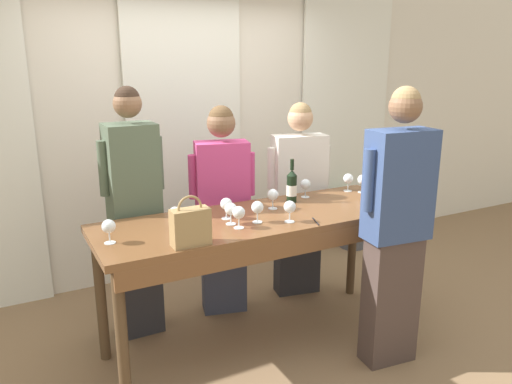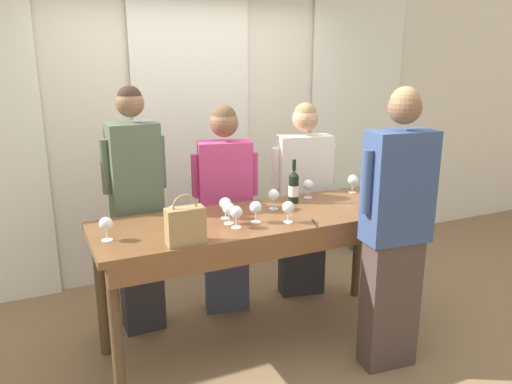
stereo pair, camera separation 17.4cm
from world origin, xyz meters
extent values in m
plane|color=#846647|center=(0.00, 0.00, 0.00)|extent=(18.00, 18.00, 0.00)
cube|color=silver|center=(0.00, 1.51, 1.40)|extent=(12.00, 0.06, 2.80)
cube|color=white|center=(0.00, 1.45, 1.34)|extent=(1.09, 0.03, 2.69)
cube|color=white|center=(1.81, 1.45, 1.34)|extent=(1.09, 0.03, 2.69)
cube|color=brown|center=(0.00, 0.00, 0.94)|extent=(2.26, 0.75, 0.05)
cube|color=brown|center=(0.00, -0.36, 0.85)|extent=(2.17, 0.03, 0.12)
cylinder|color=#4C3823|center=(-1.06, -0.30, 0.46)|extent=(0.07, 0.07, 0.91)
cylinder|color=#4C3823|center=(1.06, -0.30, 0.46)|extent=(0.07, 0.07, 0.91)
cylinder|color=#4C3823|center=(-1.06, 0.30, 0.46)|extent=(0.07, 0.07, 0.91)
cylinder|color=#4C3823|center=(1.06, 0.30, 0.46)|extent=(0.07, 0.07, 0.91)
cylinder|color=black|center=(0.36, 0.19, 1.06)|extent=(0.08, 0.08, 0.20)
cone|color=black|center=(0.36, 0.19, 1.19)|extent=(0.08, 0.08, 0.04)
cylinder|color=black|center=(0.36, 0.19, 1.25)|extent=(0.03, 0.03, 0.08)
cylinder|color=white|center=(0.36, 0.19, 1.05)|extent=(0.08, 0.08, 0.08)
cube|color=#997A4C|center=(-0.62, -0.30, 1.07)|extent=(0.22, 0.10, 0.22)
torus|color=#997A4C|center=(-0.62, -0.30, 1.19)|extent=(0.15, 0.01, 0.15)
cylinder|color=white|center=(0.85, -0.16, 0.96)|extent=(0.07, 0.07, 0.00)
cylinder|color=white|center=(0.85, -0.16, 1.00)|extent=(0.01, 0.01, 0.07)
sphere|color=white|center=(0.85, -0.16, 1.06)|extent=(0.08, 0.08, 0.08)
cylinder|color=white|center=(-0.09, -0.12, 0.96)|extent=(0.07, 0.07, 0.00)
cylinder|color=white|center=(-0.09, -0.12, 1.00)|extent=(0.01, 0.01, 0.07)
sphere|color=white|center=(-0.09, -0.12, 1.06)|extent=(0.08, 0.08, 0.08)
sphere|color=maroon|center=(-0.09, -0.12, 1.05)|extent=(0.05, 0.05, 0.05)
cylinder|color=white|center=(0.15, 0.10, 0.96)|extent=(0.07, 0.07, 0.00)
cylinder|color=white|center=(0.15, 0.10, 1.00)|extent=(0.01, 0.01, 0.07)
sphere|color=white|center=(0.15, 0.10, 1.06)|extent=(0.08, 0.08, 0.08)
sphere|color=maroon|center=(0.15, 0.10, 1.05)|extent=(0.05, 0.05, 0.05)
cylinder|color=white|center=(-0.61, 0.01, 0.96)|extent=(0.07, 0.07, 0.00)
cylinder|color=white|center=(-0.61, 0.01, 1.00)|extent=(0.01, 0.01, 0.07)
sphere|color=white|center=(-0.61, 0.01, 1.06)|extent=(0.08, 0.08, 0.08)
sphere|color=maroon|center=(-0.61, 0.01, 1.05)|extent=(0.05, 0.05, 0.05)
cylinder|color=white|center=(-0.26, -0.07, 0.96)|extent=(0.07, 0.07, 0.00)
cylinder|color=white|center=(-0.26, -0.07, 1.00)|extent=(0.01, 0.01, 0.07)
sphere|color=white|center=(-0.26, -0.07, 1.06)|extent=(0.08, 0.08, 0.08)
cylinder|color=white|center=(-1.03, -0.05, 0.96)|extent=(0.07, 0.07, 0.00)
cylinder|color=white|center=(-1.03, -0.05, 1.00)|extent=(0.01, 0.01, 0.07)
sphere|color=white|center=(-1.03, -0.05, 1.06)|extent=(0.08, 0.08, 0.08)
cylinder|color=white|center=(-0.24, 0.05, 0.96)|extent=(0.07, 0.07, 0.00)
cylinder|color=white|center=(-0.24, 0.05, 1.00)|extent=(0.01, 0.01, 0.07)
sphere|color=white|center=(-0.24, 0.05, 1.06)|extent=(0.08, 0.08, 0.08)
sphere|color=maroon|center=(-0.24, 0.05, 1.05)|extent=(0.05, 0.05, 0.05)
cylinder|color=white|center=(1.01, 0.16, 0.96)|extent=(0.07, 0.07, 0.00)
cylinder|color=white|center=(1.01, 0.16, 1.00)|extent=(0.01, 0.01, 0.07)
sphere|color=white|center=(1.01, 0.16, 1.06)|extent=(0.08, 0.08, 0.08)
sphere|color=maroon|center=(1.01, 0.16, 1.05)|extent=(0.05, 0.05, 0.05)
cylinder|color=white|center=(0.52, 0.25, 0.96)|extent=(0.07, 0.07, 0.00)
cylinder|color=white|center=(0.52, 0.25, 1.00)|extent=(0.01, 0.01, 0.07)
sphere|color=white|center=(0.52, 0.25, 1.06)|extent=(0.08, 0.08, 0.08)
cylinder|color=white|center=(0.93, 0.24, 0.96)|extent=(0.07, 0.07, 0.00)
cylinder|color=white|center=(0.93, 0.24, 1.00)|extent=(0.01, 0.01, 0.07)
sphere|color=white|center=(0.93, 0.24, 1.06)|extent=(0.08, 0.08, 0.08)
cylinder|color=white|center=(0.10, -0.21, 0.96)|extent=(0.07, 0.07, 0.00)
cylinder|color=white|center=(0.10, -0.21, 1.00)|extent=(0.01, 0.01, 0.07)
sphere|color=white|center=(0.10, -0.21, 1.06)|extent=(0.08, 0.08, 0.08)
sphere|color=maroon|center=(0.10, -0.21, 1.05)|extent=(0.05, 0.05, 0.05)
cylinder|color=white|center=(-0.25, -0.16, 0.96)|extent=(0.07, 0.07, 0.00)
cylinder|color=white|center=(-0.25, -0.16, 1.00)|extent=(0.01, 0.01, 0.07)
sphere|color=white|center=(-0.25, -0.16, 1.06)|extent=(0.08, 0.08, 0.08)
sphere|color=maroon|center=(-0.25, -0.16, 1.05)|extent=(0.05, 0.05, 0.05)
cylinder|color=black|center=(0.25, -0.29, 0.96)|extent=(0.05, 0.14, 0.01)
cube|color=#28282D|center=(-0.73, 0.56, 0.44)|extent=(0.29, 0.24, 0.88)
cube|color=#4C5B47|center=(-0.73, 0.56, 1.23)|extent=(0.35, 0.28, 0.70)
sphere|color=brown|center=(-0.73, 0.56, 1.71)|extent=(0.19, 0.19, 0.19)
sphere|color=#332319|center=(-0.73, 0.56, 1.74)|extent=(0.17, 0.17, 0.17)
cylinder|color=#4C5B47|center=(-0.54, 0.56, 1.28)|extent=(0.07, 0.07, 0.38)
cylinder|color=#4C5B47|center=(-0.92, 0.55, 1.28)|extent=(0.07, 0.07, 0.38)
cube|color=#383D51|center=(-0.04, 0.56, 0.39)|extent=(0.38, 0.27, 0.78)
cube|color=#C63D7A|center=(-0.04, 0.56, 1.09)|extent=(0.45, 0.31, 0.62)
sphere|color=brown|center=(-0.04, 0.56, 1.54)|extent=(0.22, 0.22, 0.22)
sphere|color=brown|center=(-0.04, 0.56, 1.57)|extent=(0.19, 0.19, 0.19)
cylinder|color=#C63D7A|center=(0.18, 0.50, 1.13)|extent=(0.09, 0.09, 0.34)
cylinder|color=#C63D7A|center=(-0.26, 0.61, 1.13)|extent=(0.09, 0.09, 0.34)
cube|color=#28282D|center=(0.66, 0.56, 0.39)|extent=(0.40, 0.24, 0.78)
cube|color=silver|center=(0.66, 0.56, 1.09)|extent=(0.47, 0.28, 0.62)
sphere|color=tan|center=(0.66, 0.56, 1.53)|extent=(0.21, 0.21, 0.21)
sphere|color=#93754C|center=(0.66, 0.56, 1.57)|extent=(0.18, 0.18, 0.18)
cylinder|color=silver|center=(0.90, 0.51, 1.13)|extent=(0.08, 0.08, 0.34)
cylinder|color=silver|center=(0.42, 0.60, 1.13)|extent=(0.08, 0.08, 0.34)
cube|color=#473833|center=(0.65, -0.61, 0.44)|extent=(0.37, 0.22, 0.89)
cube|color=#334775|center=(0.65, -0.61, 1.24)|extent=(0.44, 0.26, 0.70)
sphere|color=brown|center=(0.65, -0.61, 1.73)|extent=(0.20, 0.20, 0.20)
sphere|color=#93754C|center=(0.65, -0.61, 1.76)|extent=(0.18, 0.18, 0.18)
cylinder|color=#334775|center=(0.43, -0.59, 1.29)|extent=(0.08, 0.08, 0.39)
cylinder|color=#334775|center=(0.88, -0.64, 1.29)|extent=(0.08, 0.08, 0.39)
cylinder|color=#4C4C51|center=(1.78, 1.18, 0.12)|extent=(0.28, 0.28, 0.24)
ellipsoid|color=#38753D|center=(1.78, 1.18, 0.43)|extent=(0.29, 0.29, 0.41)
camera|label=1|loc=(-1.55, -2.87, 2.01)|focal=35.00mm
camera|label=2|loc=(-1.40, -2.95, 2.01)|focal=35.00mm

